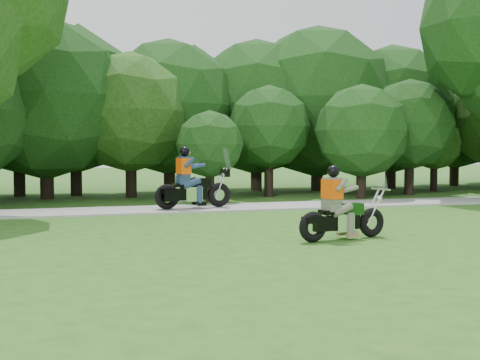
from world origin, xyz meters
TOP-DOWN VIEW (x-y plane):
  - ground at (0.00, 0.00)m, footprint 100.00×100.00m
  - walkway at (0.00, 8.00)m, footprint 60.00×2.20m
  - tree_line at (0.36, 14.48)m, footprint 40.32×11.50m
  - chopper_motorcycle at (-1.10, 0.94)m, footprint 2.18×0.82m
  - touring_motorcycle at (-2.83, 7.77)m, footprint 2.51×0.99m

SIDE VIEW (x-z plane):
  - ground at x=0.00m, z-range 0.00..0.00m
  - walkway at x=0.00m, z-range 0.00..0.06m
  - chopper_motorcycle at x=-1.10m, z-range -0.21..1.36m
  - touring_motorcycle at x=-2.83m, z-range -0.20..1.71m
  - tree_line at x=0.36m, z-range -0.18..7.32m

